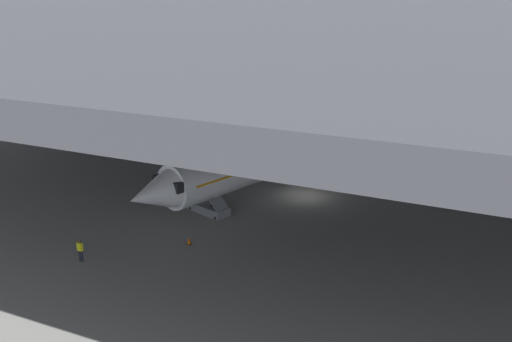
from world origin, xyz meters
TOP-DOWN VIEW (x-y plane):
  - ground_plane at (0.00, 0.00)m, footprint 110.00×110.00m
  - hangar_structure at (-0.07, 13.75)m, footprint 121.00×99.00m
  - airplane_main at (-2.54, 1.93)m, footprint 34.32×34.68m
  - boarding_stairs at (-6.08, -7.28)m, footprint 4.36×2.59m
  - crew_worker_near_nose at (-9.64, -18.86)m, footprint 0.55×0.24m
  - crew_worker_by_stairs at (-7.03, -4.19)m, footprint 0.48×0.38m
  - traffic_cone_orange at (-4.28, -13.34)m, footprint 0.36×0.36m
  - baggage_tug at (-5.92, 14.17)m, footprint 2.34×2.46m

SIDE VIEW (x-z plane):
  - ground_plane at x=0.00m, z-range 0.00..0.00m
  - traffic_cone_orange at x=-4.28m, z-range -0.01..0.59m
  - baggage_tug at x=-5.92m, z-range 0.08..0.98m
  - boarding_stairs at x=-6.08m, z-range -1.57..3.02m
  - crew_worker_near_nose at x=-9.64m, z-range 0.11..1.73m
  - crew_worker_by_stairs at x=-7.03m, z-range 0.12..1.81m
  - airplane_main at x=-2.54m, z-range -2.18..8.97m
  - hangar_structure at x=-0.07m, z-range 7.15..22.71m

